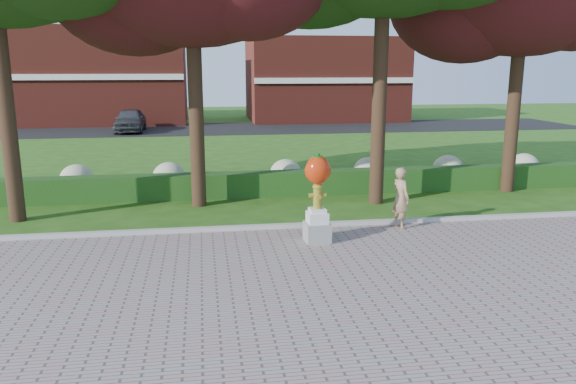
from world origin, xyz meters
name	(u,v)px	position (x,y,z in m)	size (l,w,h in m)	color
ground	(295,270)	(0.00, 0.00, 0.00)	(100.00, 100.00, 0.00)	#275014
walkway	(340,366)	(0.00, -4.00, 0.02)	(40.00, 14.00, 0.04)	gray
curb	(276,227)	(0.00, 3.00, 0.07)	(40.00, 0.18, 0.15)	#ADADA5
lawn_hedge	(260,184)	(0.00, 7.00, 0.40)	(24.00, 0.70, 0.80)	#124216
hydrangea_row	(273,174)	(0.57, 8.00, 0.55)	(20.10, 1.10, 0.99)	#B1B48A
street	(229,128)	(0.00, 28.00, 0.01)	(50.00, 8.00, 0.02)	black
building_left	(91,76)	(-10.00, 34.00, 3.50)	(14.00, 8.00, 7.00)	maroon
building_right	(324,79)	(8.00, 34.00, 3.20)	(12.00, 8.00, 6.40)	maroon
hydrant_sculpture	(318,196)	(0.84, 1.73, 1.19)	(0.63, 0.61, 2.16)	gray
woman	(401,198)	(3.24, 2.60, 0.85)	(0.59, 0.39, 1.61)	#A17F5C
parked_car	(130,120)	(-6.48, 26.94, 0.78)	(1.80, 4.47, 1.52)	#3C3F44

